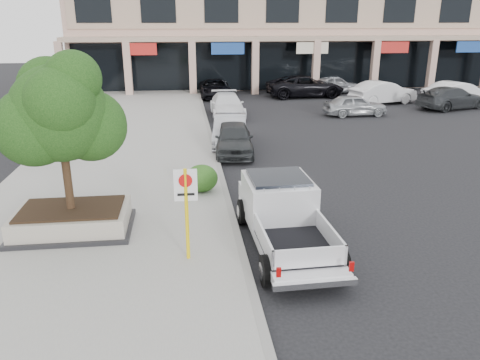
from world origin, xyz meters
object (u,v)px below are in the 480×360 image
planter (73,220)px  lot_car_b (383,92)px  lot_car_c (452,98)px  no_parking_sign (186,202)px  curb_car_d (215,88)px  lot_car_f (458,94)px  lot_car_d (305,86)px  pickup_truck (286,218)px  curb_car_b (230,130)px  lot_car_a (355,105)px  planter_tree (66,113)px  curb_car_a (234,138)px  lot_car_e (335,85)px  curb_car_c (227,105)px

planter → lot_car_b: 26.33m
lot_car_b → lot_car_c: lot_car_b is taller
planter → no_parking_sign: size_ratio=1.39×
curb_car_d → lot_car_c: lot_car_c is taller
no_parking_sign → lot_car_f: no_parking_sign is taller
lot_car_d → pickup_truck: bearing=160.5°
pickup_truck → lot_car_b: (11.71, 21.20, -0.03)m
curb_car_b → lot_car_a: 10.53m
lot_car_a → planter_tree: bearing=136.6°
lot_car_f → curb_car_a: bearing=108.3°
planter → pickup_truck: (5.69, -1.45, 0.36)m
planter_tree → lot_car_b: (17.27, 19.60, -2.61)m
curb_car_b → lot_car_c: bearing=34.0°
curb_car_b → lot_car_e: lot_car_e is taller
planter_tree → lot_car_d: 26.66m
pickup_truck → curb_car_a: pickup_truck is taller
planter → curb_car_a: (5.36, 7.86, 0.22)m
curb_car_b → lot_car_b: (12.04, 10.29, 0.10)m
curb_car_a → lot_car_a: 11.56m
curb_car_c → lot_car_e: lot_car_e is taller
planter_tree → lot_car_f: bearing=39.4°
no_parking_sign → pickup_truck: no_parking_sign is taller
planter → lot_car_c: lot_car_c is taller
planter_tree → curb_car_b: bearing=60.7°
lot_car_d → curb_car_d: bearing=80.9°
planter → planter_tree: bearing=49.0°
curb_car_b → lot_car_c: lot_car_c is taller
planter_tree → curb_car_c: size_ratio=0.83×
planter → lot_car_f: (22.24, 18.32, 0.36)m
no_parking_sign → lot_car_c: bearing=46.9°
curb_car_a → lot_car_a: bearing=47.3°
planter → lot_car_c: bearing=39.1°
lot_car_e → lot_car_f: 9.46m
curb_car_b → lot_car_a: bearing=44.1°
curb_car_a → lot_car_e: size_ratio=0.98×
curb_car_a → lot_car_f: 19.86m
curb_car_a → curb_car_d: size_ratio=0.82×
curb_car_c → lot_car_f: size_ratio=0.95×
lot_car_e → lot_car_a: bearing=156.7°
planter_tree → pickup_truck: 6.33m
curb_car_d → lot_car_f: 17.55m
curb_car_a → lot_car_e: lot_car_e is taller
pickup_truck → lot_car_a: pickup_truck is taller
planter → no_parking_sign: (3.14, -2.00, 1.16)m
no_parking_sign → lot_car_f: 27.90m
planter_tree → curb_car_a: (5.22, 7.71, -2.72)m
no_parking_sign → lot_car_c: (18.03, 19.23, -0.89)m
curb_car_a → lot_car_c: bearing=35.3°
planter → planter_tree: 2.95m
curb_car_c → lot_car_c: 15.30m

